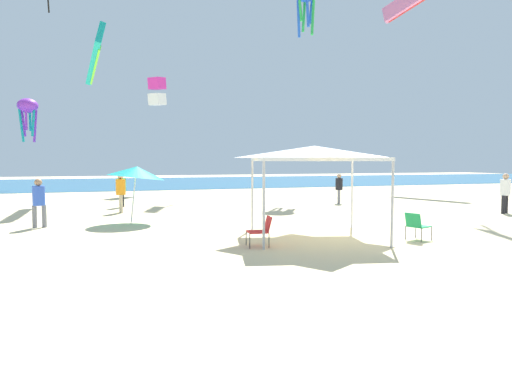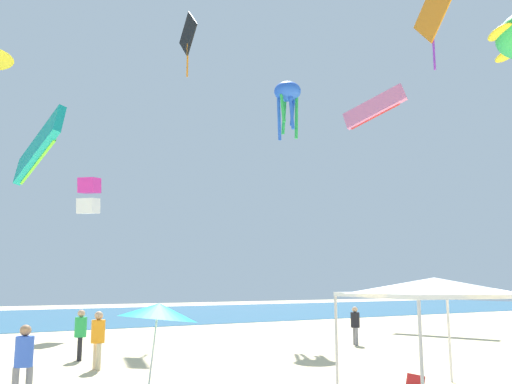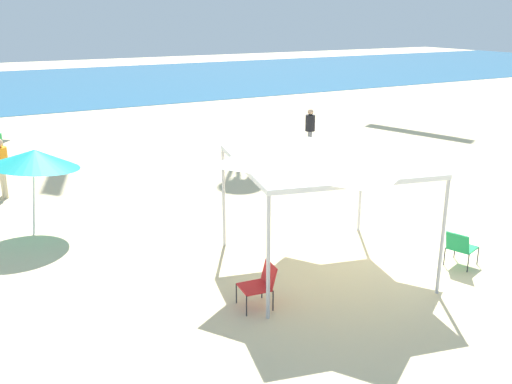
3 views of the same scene
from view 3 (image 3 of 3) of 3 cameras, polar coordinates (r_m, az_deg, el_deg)
name	(u,v)px [view 3 (image 3 of 3)]	position (r m, az deg, el deg)	size (l,w,h in m)	color
ground	(418,253)	(13.59, 15.96, -5.94)	(120.00, 120.00, 0.10)	beige
ocean_strip	(74,84)	(46.43, -17.80, 10.31)	(120.00, 26.30, 0.02)	#28668E
canopy_tent	(325,153)	(11.55, 6.94, 3.94)	(4.22, 4.24, 2.76)	#B7B7BC
beach_umbrella	(34,158)	(14.55, -21.37, 3.18)	(2.15, 2.12, 2.25)	silver
folding_chair_left_of_tent	(460,246)	(12.88, 19.83, -5.13)	(0.76, 0.69, 0.82)	black
folding_chair_facing_ocean	(260,283)	(10.57, 0.44, -9.08)	(0.68, 0.60, 0.82)	black
person_far_stroller	(310,126)	(22.67, 5.46, 6.65)	(0.38, 0.40, 1.62)	slate
person_kite_handler	(1,163)	(18.14, -24.25, 2.68)	(0.42, 0.47, 1.76)	#C6B28C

